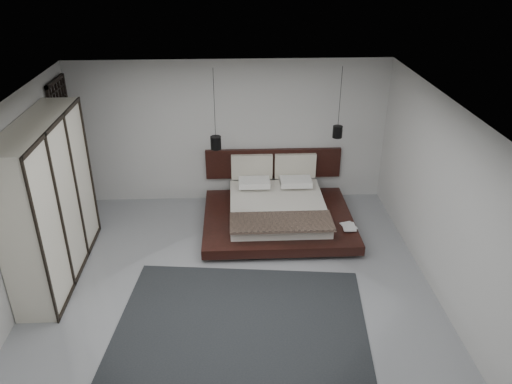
{
  "coord_description": "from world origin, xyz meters",
  "views": [
    {
      "loc": [
        0.07,
        -6.06,
        4.71
      ],
      "look_at": [
        0.4,
        1.2,
        1.02
      ],
      "focal_mm": 35.0,
      "sensor_mm": 36.0,
      "label": 1
    }
  ],
  "objects_px": {
    "lattice_screen": "(67,151)",
    "pendant_left": "(216,143)",
    "wardrobe": "(49,202)",
    "rug": "(242,321)",
    "bed": "(277,210)",
    "pendant_right": "(338,132)"
  },
  "relations": [
    {
      "from": "bed",
      "to": "rug",
      "type": "bearing_deg",
      "value": -104.95
    },
    {
      "from": "pendant_left",
      "to": "bed",
      "type": "bearing_deg",
      "value": -20.47
    },
    {
      "from": "pendant_left",
      "to": "rug",
      "type": "height_order",
      "value": "pendant_left"
    },
    {
      "from": "pendant_left",
      "to": "pendant_right",
      "type": "distance_m",
      "value": 2.19
    },
    {
      "from": "lattice_screen",
      "to": "bed",
      "type": "distance_m",
      "value": 3.95
    },
    {
      "from": "lattice_screen",
      "to": "wardrobe",
      "type": "relative_size",
      "value": 1.03
    },
    {
      "from": "lattice_screen",
      "to": "bed",
      "type": "bearing_deg",
      "value": -8.1
    },
    {
      "from": "bed",
      "to": "rug",
      "type": "xyz_separation_m",
      "value": [
        -0.71,
        -2.65,
        -0.27
      ]
    },
    {
      "from": "wardrobe",
      "to": "rug",
      "type": "distance_m",
      "value": 3.35
    },
    {
      "from": "wardrobe",
      "to": "pendant_right",
      "type": "bearing_deg",
      "value": 20.41
    },
    {
      "from": "rug",
      "to": "pendant_right",
      "type": "bearing_deg",
      "value": 59.5
    },
    {
      "from": "wardrobe",
      "to": "rug",
      "type": "relative_size",
      "value": 0.74
    },
    {
      "from": "pendant_left",
      "to": "wardrobe",
      "type": "height_order",
      "value": "pendant_left"
    },
    {
      "from": "lattice_screen",
      "to": "pendant_left",
      "type": "xyz_separation_m",
      "value": [
        2.69,
        -0.13,
        0.16
      ]
    },
    {
      "from": "lattice_screen",
      "to": "pendant_left",
      "type": "distance_m",
      "value": 2.69
    },
    {
      "from": "lattice_screen",
      "to": "bed",
      "type": "height_order",
      "value": "lattice_screen"
    },
    {
      "from": "lattice_screen",
      "to": "pendant_right",
      "type": "height_order",
      "value": "pendant_right"
    },
    {
      "from": "lattice_screen",
      "to": "wardrobe",
      "type": "xyz_separation_m",
      "value": [
        0.25,
        -1.85,
        -0.07
      ]
    },
    {
      "from": "bed",
      "to": "rug",
      "type": "relative_size",
      "value": 0.79
    },
    {
      "from": "pendant_left",
      "to": "wardrobe",
      "type": "xyz_separation_m",
      "value": [
        -2.43,
        -1.72,
        -0.23
      ]
    },
    {
      "from": "pendant_right",
      "to": "lattice_screen",
      "type": "bearing_deg",
      "value": 178.48
    },
    {
      "from": "lattice_screen",
      "to": "wardrobe",
      "type": "distance_m",
      "value": 1.87
    }
  ]
}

